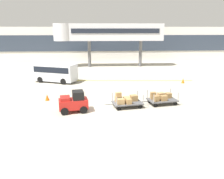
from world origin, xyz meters
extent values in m
plane|color=#A8A08E|center=(0.00, 0.00, 0.00)|extent=(120.00, 120.00, 0.00)
cube|color=yellow|center=(3.15, 9.68, 0.00)|extent=(15.31, 1.06, 0.01)
cube|color=silver|center=(0.00, 26.00, 3.14)|extent=(56.02, 2.40, 6.27)
cube|color=#2D3847|center=(0.00, 24.75, 3.45)|extent=(53.22, 0.12, 2.80)
cube|color=silver|center=(2.31, 20.00, 5.44)|extent=(14.95, 2.20, 2.60)
cylinder|color=silver|center=(-5.77, 20.00, 5.44)|extent=(3.00, 3.00, 2.60)
cube|color=#1E232D|center=(2.31, 18.86, 5.64)|extent=(13.46, 0.08, 0.70)
cylinder|color=#59595B|center=(-1.81, 20.00, 2.07)|extent=(0.50, 0.50, 4.14)
cylinder|color=#59595B|center=(6.42, 20.00, 2.07)|extent=(0.50, 0.50, 4.14)
cube|color=red|center=(-2.18, -0.45, 0.63)|extent=(2.27, 1.49, 0.70)
cube|color=black|center=(-1.82, -0.38, 1.28)|extent=(0.98, 1.13, 0.60)
cube|color=#A51B16|center=(-2.75, -0.56, 1.10)|extent=(0.87, 1.05, 0.24)
cylinder|color=black|center=(-2.95, -0.07, 0.28)|extent=(0.58, 0.28, 0.56)
cylinder|color=black|center=(-2.75, -1.09, 0.28)|extent=(0.58, 0.28, 0.56)
cylinder|color=black|center=(-1.61, 0.20, 0.28)|extent=(0.58, 0.28, 0.56)
cylinder|color=black|center=(-1.41, -0.83, 0.28)|extent=(0.58, 0.28, 0.56)
cube|color=#4C4C4F|center=(1.94, 0.36, 0.36)|extent=(2.53, 1.82, 0.08)
cylinder|color=gray|center=(0.78, 0.79, 0.75)|extent=(0.06, 0.06, 0.70)
cylinder|color=gray|center=(1.03, -0.47, 0.75)|extent=(0.06, 0.06, 0.70)
cylinder|color=gray|center=(2.85, 1.20, 0.75)|extent=(0.06, 0.06, 0.70)
cylinder|color=gray|center=(3.10, -0.06, 0.75)|extent=(0.06, 0.06, 0.70)
cylinder|color=black|center=(0.98, 0.78, 0.16)|extent=(0.33, 0.16, 0.32)
cylinder|color=black|center=(1.21, -0.39, 0.16)|extent=(0.33, 0.16, 0.32)
cylinder|color=black|center=(2.67, 1.11, 0.16)|extent=(0.33, 0.16, 0.32)
cylinder|color=black|center=(2.90, -0.05, 0.16)|extent=(0.33, 0.16, 0.32)
cylinder|color=#333333|center=(0.47, 0.07, 0.34)|extent=(0.70, 0.18, 0.05)
cube|color=#9E7A4C|center=(1.24, 0.51, 0.64)|extent=(0.58, 0.48, 0.49)
cube|color=#9E7A4C|center=(1.39, -0.03, 0.61)|extent=(0.58, 0.45, 0.41)
cube|color=tan|center=(1.92, 0.67, 0.58)|extent=(0.57, 0.58, 0.36)
cube|color=#A87F4C|center=(1.98, 0.02, 0.60)|extent=(0.53, 0.59, 0.40)
cube|color=olive|center=(2.50, 0.75, 0.62)|extent=(0.64, 0.62, 0.45)
cube|color=#A87F4C|center=(1.24, 0.51, 1.03)|extent=(0.50, 0.39, 0.29)
cube|color=#4C4C4F|center=(4.88, 0.94, 0.36)|extent=(2.53, 1.82, 0.08)
cylinder|color=gray|center=(3.72, 1.37, 0.75)|extent=(0.06, 0.06, 0.70)
cylinder|color=gray|center=(3.97, 0.11, 0.75)|extent=(0.06, 0.06, 0.70)
cylinder|color=gray|center=(5.80, 1.78, 0.75)|extent=(0.06, 0.06, 0.70)
cylinder|color=gray|center=(6.05, 0.52, 0.75)|extent=(0.06, 0.06, 0.70)
cylinder|color=black|center=(3.92, 1.36, 0.16)|extent=(0.33, 0.16, 0.32)
cylinder|color=black|center=(4.15, 0.19, 0.16)|extent=(0.33, 0.16, 0.32)
cylinder|color=black|center=(5.61, 1.70, 0.16)|extent=(0.33, 0.16, 0.32)
cylinder|color=black|center=(5.84, 0.53, 0.16)|extent=(0.33, 0.16, 0.32)
cylinder|color=#333333|center=(3.41, 0.65, 0.34)|extent=(0.70, 0.18, 0.05)
cube|color=#9E7A4C|center=(4.16, 1.13, 0.57)|extent=(0.46, 0.41, 0.33)
cube|color=olive|center=(4.27, 0.55, 0.62)|extent=(0.51, 0.51, 0.44)
cube|color=tan|center=(4.85, 1.29, 0.64)|extent=(0.62, 0.56, 0.48)
cube|color=olive|center=(4.90, 0.65, 0.61)|extent=(0.57, 0.49, 0.42)
cube|color=olive|center=(5.50, 1.38, 0.60)|extent=(0.54, 0.55, 0.41)
cube|color=olive|center=(4.16, 1.13, 0.85)|extent=(0.45, 0.36, 0.24)
cube|color=silver|center=(-5.30, 9.54, 1.15)|extent=(5.16, 3.48, 1.90)
cube|color=black|center=(-5.30, 9.54, 1.55)|extent=(4.82, 3.38, 0.64)
cylinder|color=black|center=(-7.00, 9.25, 0.34)|extent=(0.72, 0.47, 0.68)
cylinder|color=black|center=(-4.22, 8.20, 0.34)|extent=(0.72, 0.47, 0.68)
cone|color=#EA590F|center=(-4.76, 2.47, 0.28)|extent=(0.36, 0.36, 0.55)
cone|color=#EA590F|center=(9.23, 8.06, 0.28)|extent=(0.36, 0.36, 0.55)
camera|label=1|loc=(-0.20, -16.41, 6.02)|focal=36.22mm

